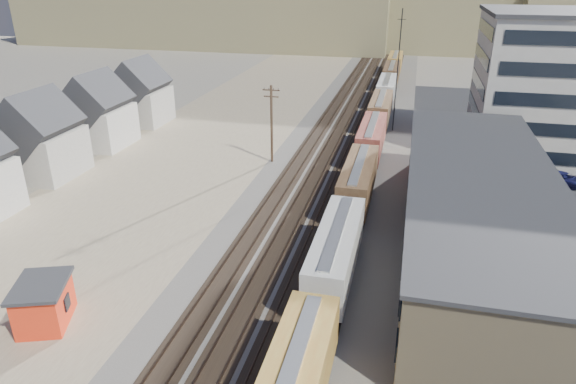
% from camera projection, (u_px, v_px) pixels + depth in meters
% --- Properties ---
extents(ballast_bed, '(18.00, 200.00, 0.06)m').
position_uv_depth(ballast_bed, '(345.00, 147.00, 72.16)').
color(ballast_bed, '#4C4742').
rests_on(ballast_bed, ground).
extents(dirt_yard, '(24.00, 180.00, 0.03)m').
position_uv_depth(dirt_yard, '(184.00, 160.00, 67.60)').
color(dirt_yard, '#807058').
rests_on(dirt_yard, ground).
extents(asphalt_lot, '(26.00, 120.00, 0.04)m').
position_uv_depth(asphalt_lot, '(533.00, 208.00, 54.03)').
color(asphalt_lot, '#232326').
rests_on(asphalt_lot, ground).
extents(rail_tracks, '(11.40, 200.00, 0.24)m').
position_uv_depth(rail_tracks, '(341.00, 147.00, 72.25)').
color(rail_tracks, black).
rests_on(rail_tracks, ground).
extents(freight_train, '(3.00, 119.74, 4.46)m').
position_uv_depth(freight_train, '(376.00, 122.00, 74.00)').
color(freight_train, black).
rests_on(freight_train, ground).
extents(warehouse, '(12.40, 40.40, 7.25)m').
position_uv_depth(warehouse, '(477.00, 209.00, 45.19)').
color(warehouse, tan).
rests_on(warehouse, ground).
extents(office_tower, '(22.60, 18.60, 18.45)m').
position_uv_depth(office_tower, '(567.00, 85.00, 66.82)').
color(office_tower, '#9E998E').
rests_on(office_tower, ground).
extents(utility_pole_north, '(2.20, 0.32, 10.00)m').
position_uv_depth(utility_pole_north, '(272.00, 122.00, 64.77)').
color(utility_pole_north, '#382619').
rests_on(utility_pole_north, ground).
extents(radio_mast, '(1.20, 0.16, 18.00)m').
position_uv_depth(radio_mast, '(397.00, 71.00, 76.13)').
color(radio_mast, black).
rests_on(radio_mast, ground).
extents(townhouse_row, '(8.15, 68.16, 10.47)m').
position_uv_depth(townhouse_row, '(3.00, 158.00, 55.55)').
color(townhouse_row, '#B7B2A8').
rests_on(townhouse_row, ground).
extents(maintenance_shed, '(4.78, 5.38, 3.27)m').
position_uv_depth(maintenance_shed, '(44.00, 303.00, 35.81)').
color(maintenance_shed, red).
rests_on(maintenance_shed, ground).
extents(parked_car_blue, '(5.31, 4.67, 1.36)m').
position_uv_depth(parked_car_blue, '(564.00, 179.00, 59.59)').
color(parked_car_blue, '#171952').
rests_on(parked_car_blue, ground).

